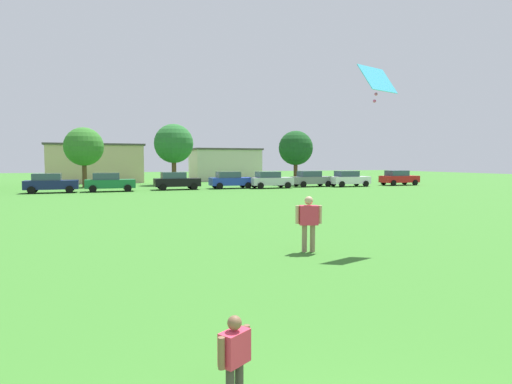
# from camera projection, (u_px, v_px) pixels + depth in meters

# --- Properties ---
(ground_plane) EXTENTS (160.00, 160.00, 0.00)m
(ground_plane) POSITION_uv_depth(u_px,v_px,m) (124.00, 200.00, 30.78)
(ground_plane) COLOR #387528
(child_kite_flyer) EXTENTS (0.43, 0.35, 1.06)m
(child_kite_flyer) POSITION_uv_depth(u_px,v_px,m) (235.00, 354.00, 4.78)
(child_kite_flyer) COLOR #3F3833
(child_kite_flyer) RESTS_ON ground
(adult_bystander) EXTENTS (0.77, 0.46, 1.69)m
(adult_bystander) POSITION_uv_depth(u_px,v_px,m) (309.00, 219.00, 13.10)
(adult_bystander) COLOR #8C7259
(adult_bystander) RESTS_ON ground
(kite) EXTENTS (1.48, 1.03, 1.17)m
(kite) POSITION_uv_depth(u_px,v_px,m) (377.00, 80.00, 13.69)
(kite) COLOR #3FBFE5
(parked_car_navy_0) EXTENTS (4.30, 2.02, 1.68)m
(parked_car_navy_0) POSITION_uv_depth(u_px,v_px,m) (50.00, 183.00, 37.50)
(parked_car_navy_0) COLOR #141E4C
(parked_car_navy_0) RESTS_ON ground
(parked_car_green_1) EXTENTS (4.30, 2.02, 1.68)m
(parked_car_green_1) POSITION_uv_depth(u_px,v_px,m) (109.00, 182.00, 39.16)
(parked_car_green_1) COLOR #196B38
(parked_car_green_1) RESTS_ON ground
(parked_car_black_2) EXTENTS (4.30, 2.02, 1.68)m
(parked_car_black_2) POSITION_uv_depth(u_px,v_px,m) (176.00, 181.00, 41.76)
(parked_car_black_2) COLOR black
(parked_car_black_2) RESTS_ON ground
(parked_car_blue_3) EXTENTS (4.30, 2.02, 1.68)m
(parked_car_blue_3) POSITION_uv_depth(u_px,v_px,m) (231.00, 180.00, 43.61)
(parked_car_blue_3) COLOR #1E38AD
(parked_car_blue_3) RESTS_ON ground
(parked_car_silver_4) EXTENTS (4.30, 2.02, 1.68)m
(parked_car_silver_4) POSITION_uv_depth(u_px,v_px,m) (270.00, 180.00, 44.03)
(parked_car_silver_4) COLOR silver
(parked_car_silver_4) RESTS_ON ground
(parked_car_gray_5) EXTENTS (4.30, 2.02, 1.68)m
(parked_car_gray_5) POSITION_uv_depth(u_px,v_px,m) (311.00, 179.00, 46.66)
(parked_car_gray_5) COLOR slate
(parked_car_gray_5) RESTS_ON ground
(parked_car_white_6) EXTENTS (4.30, 2.02, 1.68)m
(parked_car_white_6) POSITION_uv_depth(u_px,v_px,m) (349.00, 179.00, 46.84)
(parked_car_white_6) COLOR white
(parked_car_white_6) RESTS_ON ground
(parked_car_red_7) EXTENTS (4.30, 2.02, 1.68)m
(parked_car_red_7) POSITION_uv_depth(u_px,v_px,m) (399.00, 178.00, 49.43)
(parked_car_red_7) COLOR red
(parked_car_red_7) RESTS_ON ground
(tree_left) EXTENTS (4.02, 4.02, 6.26)m
(tree_left) POSITION_uv_depth(u_px,v_px,m) (84.00, 147.00, 45.47)
(tree_left) COLOR brown
(tree_left) RESTS_ON ground
(tree_right) EXTENTS (4.49, 4.49, 7.00)m
(tree_right) POSITION_uv_depth(u_px,v_px,m) (174.00, 144.00, 50.08)
(tree_right) COLOR brown
(tree_right) RESTS_ON ground
(tree_far_right) EXTENTS (4.04, 4.04, 6.30)m
(tree_far_right) POSITION_uv_depth(u_px,v_px,m) (296.00, 148.00, 51.24)
(tree_far_right) COLOR brown
(tree_far_right) RESTS_ON ground
(house_left) EXTENTS (9.51, 6.57, 4.50)m
(house_left) POSITION_uv_depth(u_px,v_px,m) (225.00, 164.00, 62.11)
(house_left) COLOR beige
(house_left) RESTS_ON ground
(house_right) EXTENTS (11.77, 7.77, 4.91)m
(house_right) POSITION_uv_depth(u_px,v_px,m) (96.00, 163.00, 56.30)
(house_right) COLOR beige
(house_right) RESTS_ON ground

